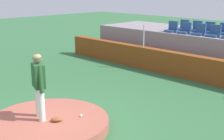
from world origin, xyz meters
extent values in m
plane|color=#33683C|center=(0.00, 0.00, 0.00)|extent=(60.00, 60.00, 0.00)
cylinder|color=#A35545|center=(0.00, 0.00, 0.14)|extent=(3.20, 3.20, 0.28)
cylinder|color=silver|center=(-0.36, -0.03, 0.71)|extent=(0.17, 0.17, 0.86)
cylinder|color=silver|center=(-0.04, -0.15, 0.71)|extent=(0.17, 0.17, 0.86)
cube|color=#1E4723|center=(-0.20, -0.09, 1.45)|extent=(0.55, 0.40, 0.62)
cylinder|color=#1E4723|center=(-0.44, -0.01, 1.42)|extent=(0.33, 0.21, 0.70)
cylinder|color=#1E4723|center=(0.04, -0.17, 1.42)|extent=(0.24, 0.18, 0.71)
sphere|color=#8C6647|center=(-0.20, -0.09, 1.90)|extent=(0.24, 0.24, 0.24)
cone|color=#1E4723|center=(-0.20, -0.09, 1.99)|extent=(0.35, 0.35, 0.13)
sphere|color=white|center=(0.49, 0.72, 0.32)|extent=(0.07, 0.07, 0.07)
ellipsoid|color=brown|center=(0.27, 0.08, 0.33)|extent=(0.34, 0.36, 0.11)
cube|color=brown|center=(0.00, 6.79, 0.50)|extent=(14.41, 0.40, 1.00)
cylinder|color=silver|center=(-2.39, 6.79, 1.51)|extent=(0.06, 0.06, 1.01)
cube|color=gray|center=(0.00, 9.19, 0.82)|extent=(12.34, 3.22, 1.63)
cube|color=#2A4C82|center=(-1.76, 8.01, 1.68)|extent=(0.48, 0.44, 0.10)
cube|color=#2A4C82|center=(-1.76, 8.19, 1.93)|extent=(0.48, 0.08, 0.40)
cube|color=#2A4C82|center=(-1.05, 8.01, 1.68)|extent=(0.48, 0.44, 0.10)
cube|color=#2A4C82|center=(-1.05, 8.19, 1.93)|extent=(0.48, 0.08, 0.40)
cube|color=#2A4C82|center=(-0.34, 8.03, 1.68)|extent=(0.48, 0.44, 0.10)
cube|color=#2A4C82|center=(-0.34, 8.21, 1.93)|extent=(0.48, 0.08, 0.40)
cube|color=#2A4C82|center=(0.34, 8.04, 1.68)|extent=(0.48, 0.44, 0.10)
cube|color=#2A4C82|center=(0.34, 8.22, 1.93)|extent=(0.48, 0.08, 0.40)
cube|color=#2A4C82|center=(-1.73, 8.95, 1.68)|extent=(0.48, 0.44, 0.10)
cube|color=#2A4C82|center=(-1.73, 9.13, 1.93)|extent=(0.48, 0.08, 0.40)
cube|color=#2A4C82|center=(-1.02, 8.93, 1.68)|extent=(0.48, 0.44, 0.10)
cube|color=#2A4C82|center=(-1.02, 9.11, 1.93)|extent=(0.48, 0.08, 0.40)
cube|color=#2A4C82|center=(-0.37, 8.93, 1.68)|extent=(0.48, 0.44, 0.10)
cube|color=#2A4C82|center=(-0.37, 9.11, 1.93)|extent=(0.48, 0.08, 0.40)
cube|color=#2A4C82|center=(0.33, 8.96, 1.68)|extent=(0.48, 0.44, 0.10)
camera|label=1|loc=(6.56, -4.16, 3.63)|focal=49.92mm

